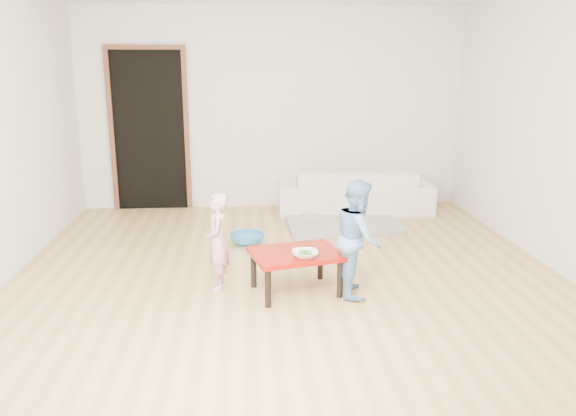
{
  "coord_description": "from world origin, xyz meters",
  "views": [
    {
      "loc": [
        -0.36,
        -4.94,
        1.87
      ],
      "look_at": [
        0.0,
        -0.2,
        0.65
      ],
      "focal_mm": 35.0,
      "sensor_mm": 36.0,
      "label": 1
    }
  ],
  "objects": [
    {
      "name": "floor",
      "position": [
        0.0,
        0.0,
        0.0
      ],
      "size": [
        5.0,
        5.0,
        0.01
      ],
      "primitive_type": "cube",
      "color": "#AF8C4B",
      "rests_on": "ground"
    },
    {
      "name": "back_wall",
      "position": [
        0.0,
        2.5,
        1.3
      ],
      "size": [
        5.0,
        0.02,
        2.6
      ],
      "primitive_type": "cube",
      "color": "white",
      "rests_on": "floor"
    },
    {
      "name": "right_wall",
      "position": [
        2.5,
        0.0,
        1.3
      ],
      "size": [
        0.02,
        5.0,
        2.6
      ],
      "primitive_type": "cube",
      "color": "white",
      "rests_on": "floor"
    },
    {
      "name": "doorway",
      "position": [
        -1.6,
        2.48,
        1.02
      ],
      "size": [
        1.02,
        0.08,
        2.11
      ],
      "primitive_type": null,
      "color": "brown",
      "rests_on": "back_wall"
    },
    {
      "name": "sofa",
      "position": [
        1.03,
        2.05,
        0.28
      ],
      "size": [
        1.99,
        0.88,
        0.57
      ],
      "primitive_type": "imported",
      "rotation": [
        0.0,
        0.0,
        3.08
      ],
      "color": "white",
      "rests_on": "floor"
    },
    {
      "name": "cushion",
      "position": [
        0.74,
        1.9,
        0.43
      ],
      "size": [
        0.47,
        0.43,
        0.12
      ],
      "primitive_type": "cube",
      "rotation": [
        0.0,
        0.0,
        -0.12
      ],
      "color": "#CA6D16",
      "rests_on": "sofa"
    },
    {
      "name": "red_table",
      "position": [
        0.04,
        -0.53,
        0.18
      ],
      "size": [
        0.82,
        0.69,
        0.36
      ],
      "primitive_type": null,
      "rotation": [
        0.0,
        0.0,
        0.24
      ],
      "color": "#950F08",
      "rests_on": "floor"
    },
    {
      "name": "bowl",
      "position": [
        0.1,
        -0.67,
        0.38
      ],
      "size": [
        0.21,
        0.21,
        0.05
      ],
      "primitive_type": "imported",
      "color": "white",
      "rests_on": "red_table"
    },
    {
      "name": "broccoli",
      "position": [
        0.1,
        -0.67,
        0.39
      ],
      "size": [
        0.12,
        0.12,
        0.06
      ],
      "primitive_type": null,
      "color": "#2D5919",
      "rests_on": "red_table"
    },
    {
      "name": "child_pink",
      "position": [
        -0.61,
        -0.39,
        0.42
      ],
      "size": [
        0.21,
        0.31,
        0.83
      ],
      "primitive_type": "imported",
      "rotation": [
        0.0,
        0.0,
        -1.53
      ],
      "color": "pink",
      "rests_on": "floor"
    },
    {
      "name": "child_blue",
      "position": [
        0.55,
        -0.59,
        0.48
      ],
      "size": [
        0.41,
        0.51,
        0.97
      ],
      "primitive_type": "imported",
      "rotation": [
        0.0,
        0.0,
        1.47
      ],
      "color": "#5B8DD3",
      "rests_on": "floor"
    },
    {
      "name": "basin",
      "position": [
        -0.36,
        0.81,
        0.06
      ],
      "size": [
        0.36,
        0.36,
        0.11
      ],
      "primitive_type": "imported",
      "color": "teal",
      "rests_on": "floor"
    },
    {
      "name": "blanket",
      "position": [
        0.76,
        1.44,
        0.03
      ],
      "size": [
        1.33,
        1.12,
        0.06
      ],
      "primitive_type": null,
      "rotation": [
        0.0,
        0.0,
        0.04
      ],
      "color": "gray",
      "rests_on": "floor"
    }
  ]
}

